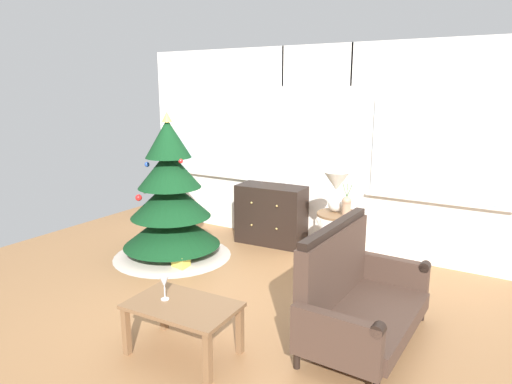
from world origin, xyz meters
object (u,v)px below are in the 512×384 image
at_px(christmas_tree, 171,207).
at_px(dresser_cabinet, 271,215).
at_px(wine_glass, 164,282).
at_px(settee_sofa, 355,296).
at_px(gift_box, 181,262).
at_px(table_lamp, 336,186).
at_px(coffee_table, 183,311).
at_px(side_table, 338,232).
at_px(flower_vase, 347,205).

xyz_separation_m(christmas_tree, dresser_cabinet, (0.80, 1.06, -0.23)).
bearing_deg(wine_glass, dresser_cabinet, 101.44).
height_order(settee_sofa, gift_box, settee_sofa).
xyz_separation_m(dresser_cabinet, wine_glass, (0.54, -2.65, 0.17)).
xyz_separation_m(settee_sofa, table_lamp, (-0.66, 1.20, 0.62)).
bearing_deg(coffee_table, side_table, 77.46).
bearing_deg(gift_box, wine_glass, -53.53).
height_order(side_table, wine_glass, side_table).
distance_m(christmas_tree, coffee_table, 2.20).
xyz_separation_m(christmas_tree, gift_box, (0.37, -0.27, -0.54)).
relative_size(table_lamp, wine_glass, 2.26).
relative_size(settee_sofa, gift_box, 8.44).
xyz_separation_m(flower_vase, gift_box, (-1.69, -0.70, -0.75)).
bearing_deg(table_lamp, settee_sofa, -61.35).
relative_size(christmas_tree, table_lamp, 4.01).
relative_size(table_lamp, flower_vase, 1.26).
bearing_deg(gift_box, side_table, 25.35).
bearing_deg(coffee_table, dresser_cabinet, 104.88).
bearing_deg(table_lamp, dresser_cabinet, 153.90).
relative_size(dresser_cabinet, flower_vase, 2.64).
bearing_deg(settee_sofa, christmas_tree, 165.16).
bearing_deg(table_lamp, wine_glass, -104.96).
xyz_separation_m(dresser_cabinet, settee_sofa, (1.76, -1.74, -0.01)).
relative_size(settee_sofa, table_lamp, 3.15).
relative_size(dresser_cabinet, side_table, 1.30).
xyz_separation_m(christmas_tree, coffee_table, (1.50, -1.58, -0.27)).
distance_m(table_lamp, coffee_table, 2.23).
relative_size(christmas_tree, settee_sofa, 1.27).
bearing_deg(christmas_tree, settee_sofa, -14.84).
height_order(side_table, coffee_table, side_table).
bearing_deg(gift_box, christmas_tree, 143.42).
height_order(christmas_tree, coffee_table, christmas_tree).
distance_m(side_table, table_lamp, 0.50).
distance_m(dresser_cabinet, flower_vase, 1.48).
distance_m(dresser_cabinet, table_lamp, 1.37).
relative_size(dresser_cabinet, table_lamp, 2.10).
xyz_separation_m(side_table, table_lamp, (-0.06, 0.04, 0.49)).
xyz_separation_m(side_table, coffee_table, (-0.46, -2.06, -0.15)).
bearing_deg(coffee_table, wine_glass, -176.74).
distance_m(flower_vase, wine_glass, 2.15).
relative_size(flower_vase, gift_box, 2.13).
distance_m(side_table, coffee_table, 2.12).
relative_size(settee_sofa, side_table, 1.94).
distance_m(flower_vase, coffee_table, 2.13).
xyz_separation_m(table_lamp, flower_vase, (0.16, -0.10, -0.17)).
height_order(wine_glass, gift_box, wine_glass).
relative_size(christmas_tree, gift_box, 10.75).
bearing_deg(dresser_cabinet, settee_sofa, -44.73).
xyz_separation_m(christmas_tree, settee_sofa, (2.56, -0.68, -0.25)).
height_order(coffee_table, wine_glass, wine_glass).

